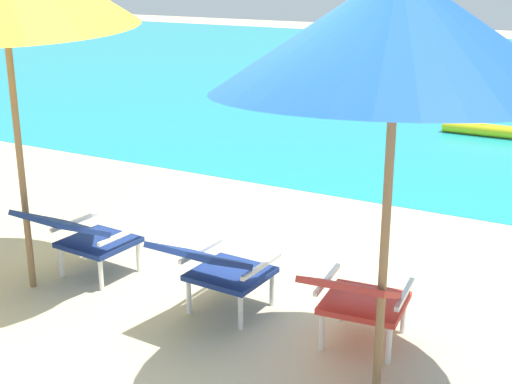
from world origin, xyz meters
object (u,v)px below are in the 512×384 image
object	(u,v)px
swim_buoy	(499,131)
beach_umbrella_right	(397,32)
lounge_chair_center	(216,266)
lounge_chair_left	(81,234)
lounge_chair_right	(358,296)

from	to	relation	value
swim_buoy	beach_umbrella_right	xyz separation A→B (m)	(0.67, -6.88, 1.97)
lounge_chair_center	swim_buoy	bearing A→B (deg)	84.66
lounge_chair_left	lounge_chair_center	size ratio (longest dim) A/B	1.01
lounge_chair_right	beach_umbrella_right	world-z (taller)	beach_umbrella_right
lounge_chair_center	beach_umbrella_right	distance (m)	2.13
lounge_chair_center	lounge_chair_left	bearing A→B (deg)	179.68
lounge_chair_left	lounge_chair_center	bearing A→B (deg)	-0.32
swim_buoy	lounge_chair_right	xyz separation A→B (m)	(0.41, -6.54, 0.31)
swim_buoy	lounge_chair_right	bearing A→B (deg)	-86.41
lounge_chair_right	beach_umbrella_right	distance (m)	1.72
swim_buoy	lounge_chair_left	size ratio (longest dim) A/B	1.76
swim_buoy	lounge_chair_right	world-z (taller)	lounge_chair_right
lounge_chair_center	beach_umbrella_right	world-z (taller)	beach_umbrella_right
lounge_chair_left	swim_buoy	bearing A→B (deg)	74.29
lounge_chair_right	beach_umbrella_right	size ratio (longest dim) A/B	0.36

